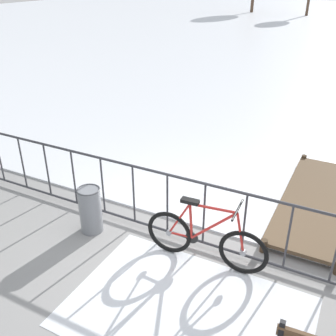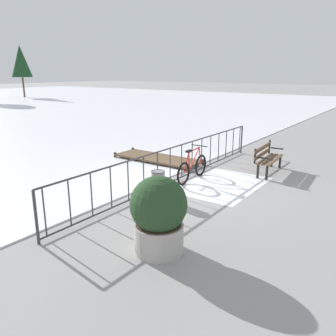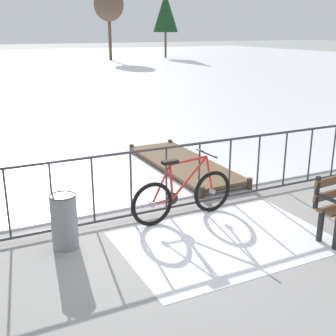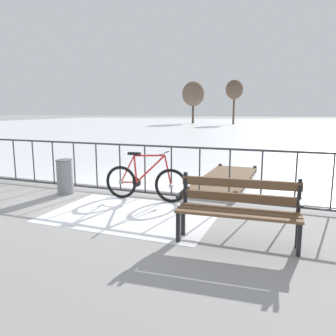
# 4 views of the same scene
# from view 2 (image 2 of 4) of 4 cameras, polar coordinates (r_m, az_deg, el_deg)

# --- Properties ---
(ground_plane) EXTENTS (160.00, 160.00, 0.00)m
(ground_plane) POSITION_cam_2_polar(r_m,az_deg,el_deg) (9.89, 1.31, -2.36)
(ground_plane) COLOR gray
(snow_patch) EXTENTS (2.80, 1.90, 0.01)m
(snow_patch) POSITION_cam_2_polar(r_m,az_deg,el_deg) (9.80, 9.09, -2.70)
(snow_patch) COLOR white
(snow_patch) RESTS_ON ground
(railing_fence) EXTENTS (9.06, 0.06, 1.07)m
(railing_fence) POSITION_cam_2_polar(r_m,az_deg,el_deg) (9.73, 1.33, 0.77)
(railing_fence) COLOR #38383D
(railing_fence) RESTS_ON ground
(bicycle_near_railing) EXTENTS (1.71, 0.52, 0.97)m
(bicycle_near_railing) POSITION_cam_2_polar(r_m,az_deg,el_deg) (9.98, 4.06, -0.02)
(bicycle_near_railing) COLOR black
(bicycle_near_railing) RESTS_ON ground
(park_bench) EXTENTS (1.63, 0.59, 0.89)m
(park_bench) POSITION_cam_2_polar(r_m,az_deg,el_deg) (11.14, 16.09, 1.82)
(park_bench) COLOR brown
(park_bench) RESTS_ON ground
(planter_with_shrub) EXTENTS (0.99, 0.99, 1.39)m
(planter_with_shrub) POSITION_cam_2_polar(r_m,az_deg,el_deg) (5.95, -1.57, -7.68)
(planter_with_shrub) COLOR #ADA8A0
(planter_with_shrub) RESTS_ON ground
(trash_bin) EXTENTS (0.35, 0.35, 0.73)m
(trash_bin) POSITION_cam_2_polar(r_m,az_deg,el_deg) (8.47, -1.65, -2.84)
(trash_bin) COLOR gray
(trash_bin) RESTS_ON ground
(wooden_dock) EXTENTS (1.10, 3.25, 0.20)m
(wooden_dock) POSITION_cam_2_polar(r_m,az_deg,el_deg) (12.15, -1.77, 1.67)
(wooden_dock) COLOR brown
(wooden_dock) RESTS_ON ground
(tree_east_mid) EXTENTS (2.37, 2.37, 6.04)m
(tree_east_mid) POSITION_cam_2_polar(r_m,az_deg,el_deg) (46.16, -23.20, 15.93)
(tree_east_mid) COLOR brown
(tree_east_mid) RESTS_ON ground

